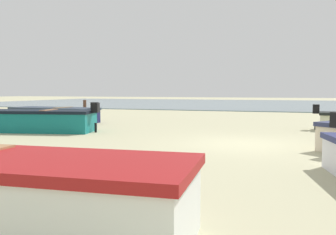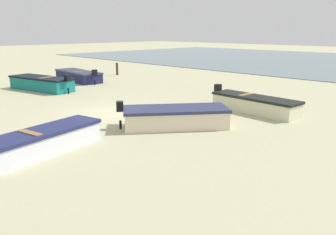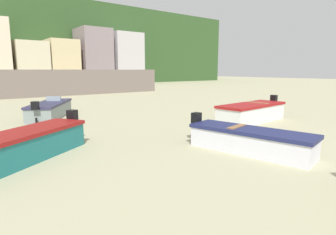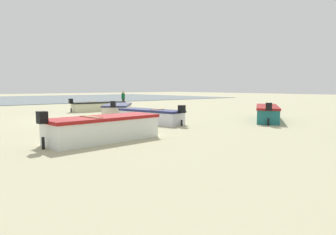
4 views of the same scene
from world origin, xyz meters
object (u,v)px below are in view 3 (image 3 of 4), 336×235
Objects in this scene: boat_teal_1 at (15,148)px; boat_white_3 at (249,140)px; boat_white_0 at (252,112)px; boat_grey_4 at (50,110)px.

boat_white_3 is (6.31, -3.39, -0.05)m from boat_teal_1.
boat_white_0 is 0.96× the size of boat_teal_1.
boat_grey_4 is at bearing 41.07° from boat_white_0.
boat_grey_4 is (3.08, 7.81, -0.02)m from boat_teal_1.
boat_white_3 is at bearing 120.46° from boat_white_0.
boat_grey_4 is (-3.23, 11.20, 0.04)m from boat_white_3.
boat_teal_1 is 1.12× the size of boat_white_3.
boat_white_0 is 1.03× the size of boat_grey_4.
boat_teal_1 is 1.07× the size of boat_grey_4.
boat_white_0 is at bearing -13.16° from boat_grey_4.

